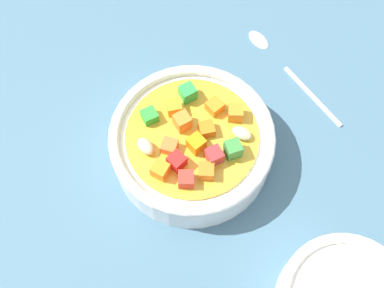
{
  "coord_description": "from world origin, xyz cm",
  "views": [
    {
      "loc": [
        7.96,
        24.12,
        56.04
      ],
      "look_at": [
        0.0,
        0.0,
        2.87
      ],
      "focal_mm": 44.59,
      "sensor_mm": 36.0,
      "label": 1
    }
  ],
  "objects": [
    {
      "name": "spoon",
      "position": [
        -16.47,
        -9.18,
        0.37
      ],
      "size": [
        6.99,
        18.84,
        0.8
      ],
      "rotation": [
        0.0,
        0.0,
        5.01
      ],
      "color": "silver",
      "rests_on": "ground_plane"
    },
    {
      "name": "ground_plane",
      "position": [
        0.0,
        0.0,
        -1.0
      ],
      "size": [
        140.0,
        140.0,
        2.0
      ],
      "primitive_type": "cube",
      "color": "#42667A"
    },
    {
      "name": "soup_bowl_main",
      "position": [
        0.0,
        0.02,
        3.18
      ],
      "size": [
        20.06,
        20.06,
        7.26
      ],
      "color": "white",
      "rests_on": "ground_plane"
    }
  ]
}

